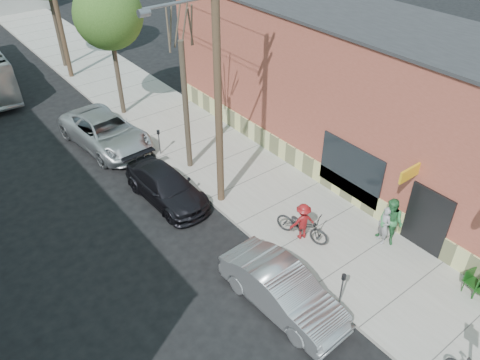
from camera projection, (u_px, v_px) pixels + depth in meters
ground at (265, 321)px, 14.40m from camera, size 120.00×120.00×0.00m
sidewalk at (188, 135)px, 23.56m from camera, size 4.50×58.00×0.15m
cafe_building at (351, 92)px, 20.20m from camera, size 6.60×20.20×6.61m
parking_meter_near at (343, 284)px, 14.33m from camera, size 0.14×0.14×1.24m
parking_meter_far at (159, 138)px, 21.55m from camera, size 0.14×0.14×1.24m
utility_pole_near at (216, 79)px, 16.11m from camera, size 3.57×0.28×10.00m
tree_bare at (186, 108)px, 19.55m from camera, size 0.24×0.24×5.74m
tree_leafy_mid at (108, 15)px, 22.47m from camera, size 3.34×3.34×6.88m
patio_chair_a at (474, 283)px, 14.90m from camera, size 0.59×0.59×0.88m
patron_grey at (384, 225)px, 16.66m from camera, size 0.54×0.65×1.54m
patron_green at (391, 222)px, 16.56m from camera, size 0.77×0.96×1.87m
cyclist at (303, 221)px, 16.88m from camera, size 1.08×0.83×1.48m
cyclist_bike at (302, 225)px, 16.99m from camera, size 1.34×2.20×1.09m
car_1 at (283, 290)px, 14.46m from camera, size 1.80×4.54×1.47m
car_2 at (166, 186)px, 19.06m from camera, size 2.01×4.50×1.28m
car_3 at (106, 132)px, 22.45m from camera, size 3.08×5.74×1.53m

